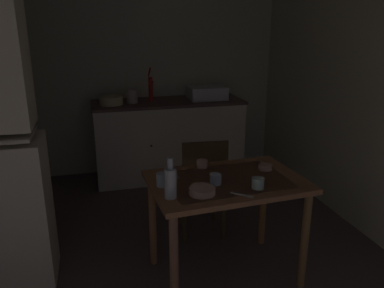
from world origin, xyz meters
The scene contains 18 objects.
ground_plane centered at (0.00, 0.00, 0.00)m, with size 5.37×5.37×0.00m, color #544643.
wall_back centered at (0.00, 2.23, 1.19)m, with size 3.60×0.10×2.38m, color beige.
counter_cabinet centered at (0.33, 1.86, 0.47)m, with size 1.77×0.64×0.94m.
sink_basin centered at (0.81, 1.86, 1.02)m, with size 0.44×0.34×0.15m.
hand_pump centered at (0.14, 1.91, 1.11)m, with size 0.05×0.27×0.39m.
mixing_bowl_counter centered at (-0.33, 1.81, 0.99)m, with size 0.26×0.26×0.09m, color beige.
stoneware_crock centered at (-0.08, 1.85, 1.02)m, with size 0.12×0.12×0.15m, color beige.
dining_table centered at (0.34, -0.18, 0.66)m, with size 1.11×0.79×0.77m.
chair_far_side centered at (0.34, 0.41, 0.49)m, with size 0.44×0.44×0.90m.
serving_bowl_wide centered at (0.69, -0.07, 0.79)m, with size 0.10×0.10×0.04m, color tan.
soup_bowl_small centered at (0.11, -0.37, 0.79)m, with size 0.17×0.17×0.04m, color tan.
mug_dark centered at (-0.11, -0.18, 0.81)m, with size 0.08×0.08×0.09m, color #9EB2C6.
teacup_cream centered at (0.24, -0.24, 0.81)m, with size 0.08×0.08×0.07m, color #9EB2C6.
mug_tall centered at (0.24, 0.09, 0.80)m, with size 0.08×0.08×0.06m, color tan.
teacup_mint centered at (0.49, -0.37, 0.80)m, with size 0.08×0.08×0.07m, color #ADD1C1.
glass_bottle centered at (-0.10, -0.37, 0.87)m, with size 0.08×0.08×0.26m.
table_knife centered at (0.02, 0.02, 0.77)m, with size 0.21×0.02×0.01m, color silver.
teaspoon_near_bowl centered at (0.35, -0.45, 0.77)m, with size 0.15×0.02×0.01m, color beige.
Camera 1 is at (-0.52, -2.53, 1.81)m, focal length 35.93 mm.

